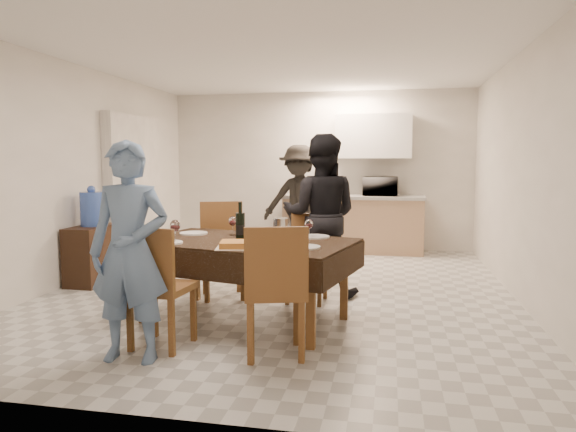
{
  "coord_description": "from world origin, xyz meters",
  "views": [
    {
      "loc": [
        1.18,
        -5.57,
        1.44
      ],
      "look_at": [
        0.13,
        -0.3,
        0.87
      ],
      "focal_mm": 32.0,
      "sensor_mm": 36.0,
      "label": 1
    }
  ],
  "objects_px": {
    "dining_table": "(244,244)",
    "wine_bottle": "(240,221)",
    "console": "(94,254)",
    "person_far": "(321,216)",
    "savoury_tart": "(243,244)",
    "person_near": "(130,252)",
    "water_pitcher": "(281,230)",
    "microwave": "(380,186)",
    "water_jug": "(92,209)",
    "person_kitchen": "(299,200)"
  },
  "relations": [
    {
      "from": "dining_table",
      "to": "wine_bottle",
      "type": "distance_m",
      "value": 0.22
    },
    {
      "from": "console",
      "to": "person_far",
      "type": "distance_m",
      "value": 2.78
    },
    {
      "from": "savoury_tart",
      "to": "person_near",
      "type": "relative_size",
      "value": 0.27
    },
    {
      "from": "wine_bottle",
      "to": "person_near",
      "type": "bearing_deg",
      "value": -114.44
    },
    {
      "from": "savoury_tart",
      "to": "console",
      "type": "bearing_deg",
      "value": 147.37
    },
    {
      "from": "wine_bottle",
      "to": "person_near",
      "type": "height_order",
      "value": "person_near"
    },
    {
      "from": "console",
      "to": "water_pitcher",
      "type": "xyz_separation_m",
      "value": [
        2.53,
        -1.13,
        0.5
      ]
    },
    {
      "from": "wine_bottle",
      "to": "water_pitcher",
      "type": "xyz_separation_m",
      "value": [
        0.4,
        -0.1,
        -0.06
      ]
    },
    {
      "from": "savoury_tart",
      "to": "microwave",
      "type": "relative_size",
      "value": 0.79
    },
    {
      "from": "wine_bottle",
      "to": "water_pitcher",
      "type": "bearing_deg",
      "value": -14.04
    },
    {
      "from": "microwave",
      "to": "person_far",
      "type": "distance_m",
      "value": 2.87
    },
    {
      "from": "console",
      "to": "wine_bottle",
      "type": "distance_m",
      "value": 2.43
    },
    {
      "from": "console",
      "to": "person_near",
      "type": "xyz_separation_m",
      "value": [
        1.63,
        -2.13,
        0.46
      ]
    },
    {
      "from": "water_jug",
      "to": "microwave",
      "type": "distance_m",
      "value": 4.32
    },
    {
      "from": "console",
      "to": "savoury_tart",
      "type": "height_order",
      "value": "savoury_tart"
    },
    {
      "from": "savoury_tart",
      "to": "person_kitchen",
      "type": "distance_m",
      "value": 3.79
    },
    {
      "from": "console",
      "to": "person_near",
      "type": "relative_size",
      "value": 0.46
    },
    {
      "from": "water_pitcher",
      "to": "savoury_tart",
      "type": "relative_size",
      "value": 0.5
    },
    {
      "from": "console",
      "to": "person_far",
      "type": "bearing_deg",
      "value": -0.65
    },
    {
      "from": "dining_table",
      "to": "water_jug",
      "type": "distance_m",
      "value": 2.44
    },
    {
      "from": "person_near",
      "to": "person_kitchen",
      "type": "distance_m",
      "value": 4.48
    },
    {
      "from": "console",
      "to": "water_pitcher",
      "type": "bearing_deg",
      "value": -24.07
    },
    {
      "from": "person_far",
      "to": "person_kitchen",
      "type": "xyz_separation_m",
      "value": [
        -0.65,
        2.36,
        -0.02
      ]
    },
    {
      "from": "water_pitcher",
      "to": "microwave",
      "type": "relative_size",
      "value": 0.39
    },
    {
      "from": "wine_bottle",
      "to": "microwave",
      "type": "bearing_deg",
      "value": 72.85
    },
    {
      "from": "savoury_tart",
      "to": "person_kitchen",
      "type": "relative_size",
      "value": 0.25
    },
    {
      "from": "water_jug",
      "to": "person_near",
      "type": "distance_m",
      "value": 2.68
    },
    {
      "from": "microwave",
      "to": "water_jug",
      "type": "bearing_deg",
      "value": 40.03
    },
    {
      "from": "dining_table",
      "to": "savoury_tart",
      "type": "bearing_deg",
      "value": -62.44
    },
    {
      "from": "water_jug",
      "to": "person_far",
      "type": "height_order",
      "value": "person_far"
    },
    {
      "from": "water_jug",
      "to": "person_near",
      "type": "relative_size",
      "value": 0.25
    },
    {
      "from": "dining_table",
      "to": "water_pitcher",
      "type": "bearing_deg",
      "value": 4.68
    },
    {
      "from": "water_jug",
      "to": "savoury_tart",
      "type": "bearing_deg",
      "value": -32.63
    },
    {
      "from": "dining_table",
      "to": "water_jug",
      "type": "height_order",
      "value": "water_jug"
    },
    {
      "from": "dining_table",
      "to": "console",
      "type": "height_order",
      "value": "dining_table"
    },
    {
      "from": "dining_table",
      "to": "person_kitchen",
      "type": "height_order",
      "value": "person_kitchen"
    },
    {
      "from": "savoury_tart",
      "to": "person_kitchen",
      "type": "bearing_deg",
      "value": 93.04
    },
    {
      "from": "console",
      "to": "microwave",
      "type": "height_order",
      "value": "microwave"
    },
    {
      "from": "savoury_tart",
      "to": "person_near",
      "type": "height_order",
      "value": "person_near"
    },
    {
      "from": "wine_bottle",
      "to": "microwave",
      "type": "distance_m",
      "value": 3.99
    },
    {
      "from": "wine_bottle",
      "to": "person_kitchen",
      "type": "distance_m",
      "value": 3.36
    },
    {
      "from": "savoury_tart",
      "to": "person_kitchen",
      "type": "height_order",
      "value": "person_kitchen"
    },
    {
      "from": "person_far",
      "to": "person_kitchen",
      "type": "relative_size",
      "value": 1.02
    },
    {
      "from": "person_near",
      "to": "person_far",
      "type": "relative_size",
      "value": 0.92
    },
    {
      "from": "microwave",
      "to": "person_near",
      "type": "distance_m",
      "value": 5.19
    },
    {
      "from": "water_pitcher",
      "to": "person_far",
      "type": "bearing_deg",
      "value": 79.7
    },
    {
      "from": "microwave",
      "to": "person_kitchen",
      "type": "xyz_separation_m",
      "value": [
        -1.23,
        -0.45,
        -0.21
      ]
    },
    {
      "from": "microwave",
      "to": "person_near",
      "type": "xyz_separation_m",
      "value": [
        -1.68,
        -4.91,
        -0.26
      ]
    },
    {
      "from": "dining_table",
      "to": "person_far",
      "type": "distance_m",
      "value": 1.2
    },
    {
      "from": "water_pitcher",
      "to": "person_near",
      "type": "xyz_separation_m",
      "value": [
        -0.9,
        -1.0,
        -0.05
      ]
    }
  ]
}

